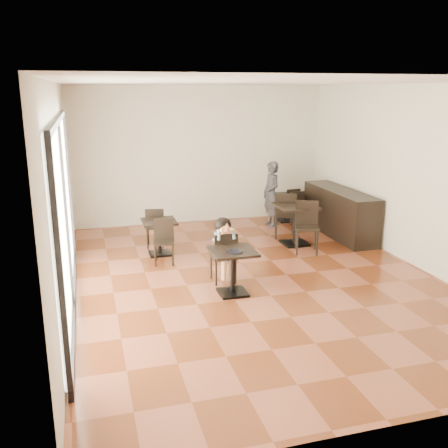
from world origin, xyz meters
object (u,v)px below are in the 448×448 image
object	(u,v)px
chair_mid_a	(285,215)
chair_back_b	(301,210)
cafe_table_back	(286,208)
chair_left_a	(155,227)
cafe_table_mid	(295,225)
cafe_table_left	(160,238)
child	(223,250)
adult_patron	(271,194)
chair_mid_b	(307,228)
child_table	(233,272)
chair_back_a	(290,204)
child_chair	(223,257)
chair_left_b	(164,242)

from	to	relation	value
chair_mid_a	chair_back_b	size ratio (longest dim) A/B	1.25
cafe_table_back	chair_left_a	bearing A→B (deg)	-160.71
cafe_table_mid	cafe_table_left	xyz separation A→B (m)	(-2.78, 0.10, -0.07)
child	adult_patron	bearing A→B (deg)	56.93
chair_mid_a	chair_mid_b	bearing A→B (deg)	110.57
cafe_table_left	chair_mid_b	world-z (taller)	chair_mid_b
child_table	chair_back_a	world-z (taller)	chair_back_a
cafe_table_left	cafe_table_back	size ratio (longest dim) A/B	1.03
cafe_table_left	chair_left_a	world-z (taller)	chair_left_a
chair_mid_b	child	bearing A→B (deg)	-131.84
child_chair	chair_mid_b	xyz separation A→B (m)	(1.98, 1.03, 0.07)
chair_mid_b	chair_back_a	world-z (taller)	chair_mid_b
chair_left_a	chair_back_b	xyz separation A→B (m)	(3.47, 0.62, -0.01)
cafe_table_mid	chair_mid_a	xyz separation A→B (m)	(0.00, 0.55, 0.08)
cafe_table_left	cafe_table_back	distance (m)	3.75
chair_left_b	adult_patron	bearing A→B (deg)	45.18
child	adult_patron	world-z (taller)	adult_patron
cafe_table_mid	chair_left_a	size ratio (longest dim) A/B	1.01
cafe_table_left	cafe_table_back	bearing A→B (deg)	27.25
child	chair_back_b	distance (m)	3.91
child	cafe_table_back	bearing A→B (deg)	53.34
cafe_table_mid	chair_left_b	bearing A→B (deg)	-170.87
adult_patron	cafe_table_mid	xyz separation A→B (m)	(-0.04, -1.52, -0.34)
cafe_table_mid	adult_patron	bearing A→B (deg)	88.40
chair_mid_b	chair_left_a	distance (m)	3.03
cafe_table_mid	cafe_table_back	size ratio (longest dim) A/B	1.25
cafe_table_mid	chair_back_a	size ratio (longest dim) A/B	1.04
chair_mid_b	chair_back_b	size ratio (longest dim) A/B	1.25
adult_patron	chair_back_b	bearing A→B (deg)	63.12
chair_back_b	child_chair	bearing A→B (deg)	-138.78
child_chair	chair_back_a	size ratio (longest dim) A/B	1.08
chair_left_b	chair_back_b	world-z (taller)	chair_left_b
child	chair_back_b	size ratio (longest dim) A/B	1.37
child_table	child	distance (m)	0.58
chair_left_b	chair_back_a	xyz separation A→B (m)	(3.47, 2.35, -0.01)
child_chair	chair_left_a	world-z (taller)	child_chair
chair_back_b	cafe_table_mid	bearing A→B (deg)	-124.17
chair_mid_b	chair_back_a	xyz separation A→B (m)	(0.69, 2.45, -0.10)
cafe_table_mid	chair_mid_b	world-z (taller)	chair_mid_b
child_chair	cafe_table_mid	distance (m)	2.54
chair_back_b	chair_left_a	bearing A→B (deg)	-175.63
child_chair	chair_left_b	xyz separation A→B (m)	(-0.80, 1.14, -0.02)
adult_patron	chair_back_a	bearing A→B (deg)	114.90
chair_mid_b	chair_left_a	bearing A→B (deg)	177.18
chair_mid_a	chair_back_b	xyz separation A→B (m)	(0.69, 0.72, -0.10)
chair_left_b	chair_back_b	distance (m)	3.87
cafe_table_back	child_chair	bearing A→B (deg)	-126.66
child	cafe_table_mid	distance (m)	2.54
chair_mid_a	chair_left_a	distance (m)	2.78
child_table	cafe_table_back	bearing A→B (deg)	57.35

